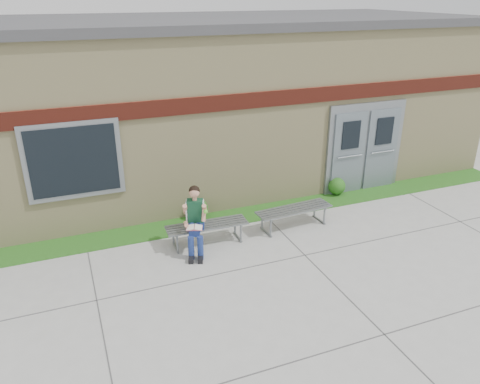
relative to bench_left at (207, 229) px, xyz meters
name	(u,v)px	position (x,y,z in m)	size (l,w,h in m)	color
ground	(270,279)	(0.65, -1.68, -0.34)	(80.00, 80.00, 0.00)	#9E9E99
grass_strip	(222,219)	(0.65, 0.92, -0.33)	(16.00, 0.80, 0.02)	#265516
school_building	(179,99)	(0.65, 4.30, 1.77)	(16.20, 6.22, 4.20)	beige
bench_left	(207,229)	(0.00, 0.00, 0.00)	(1.69, 0.52, 0.44)	slate
bench_right	(294,213)	(2.00, 0.00, 0.01)	(1.75, 0.60, 0.45)	slate
girl	(195,219)	(-0.30, -0.20, 0.36)	(0.58, 0.88, 1.35)	navy
shrub_mid	(198,208)	(0.15, 1.17, -0.08)	(0.46, 0.46, 0.46)	#265516
shrub_east	(337,186)	(3.84, 1.17, -0.09)	(0.44, 0.44, 0.44)	#265516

